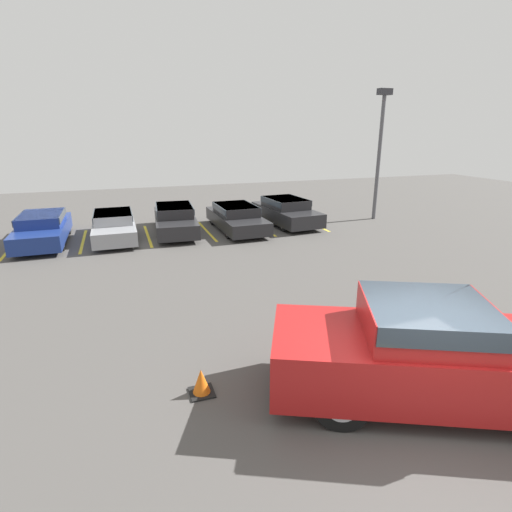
{
  "coord_description": "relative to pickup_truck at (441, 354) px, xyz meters",
  "views": [
    {
      "loc": [
        -4.12,
        -4.04,
        4.53
      ],
      "look_at": [
        -0.48,
        6.48,
        1.0
      ],
      "focal_mm": 28.0,
      "sensor_mm": 36.0,
      "label": 1
    }
  ],
  "objects": [
    {
      "name": "parked_sedan_a",
      "position": [
        -7.98,
        13.52,
        -0.26
      ],
      "size": [
        1.81,
        4.76,
        1.24
      ],
      "rotation": [
        0.0,
        0.0,
        -1.57
      ],
      "color": "navy",
      "rests_on": "ground_plane"
    },
    {
      "name": "parked_sedan_b",
      "position": [
        -5.19,
        13.34,
        -0.3
      ],
      "size": [
        1.71,
        4.57,
        1.16
      ],
      "rotation": [
        0.0,
        0.0,
        -1.57
      ],
      "color": "gray",
      "rests_on": "ground_plane"
    },
    {
      "name": "traffic_cone",
      "position": [
        -3.81,
        1.52,
        -0.7
      ],
      "size": [
        0.44,
        0.44,
        0.49
      ],
      "color": "black",
      "rests_on": "ground_plane"
    },
    {
      "name": "wheel_stop_curb",
      "position": [
        -5.25,
        15.83,
        -0.85
      ],
      "size": [
        1.63,
        0.2,
        0.14
      ],
      "primitive_type": "cube",
      "color": "#B7B2A8",
      "rests_on": "ground_plane"
    },
    {
      "name": "stall_stripe_f",
      "position": [
        4.25,
        13.34,
        -0.92
      ],
      "size": [
        0.12,
        4.0,
        0.01
      ],
      "primitive_type": "cube",
      "color": "yellow",
      "rests_on": "ground_plane"
    },
    {
      "name": "stall_stripe_d",
      "position": [
        -1.12,
        13.34,
        -0.92
      ],
      "size": [
        0.12,
        4.0,
        0.01
      ],
      "primitive_type": "cube",
      "color": "yellow",
      "rests_on": "ground_plane"
    },
    {
      "name": "ground_plane",
      "position": [
        -0.76,
        -0.52,
        -0.92
      ],
      "size": [
        60.0,
        60.0,
        0.0
      ],
      "primitive_type": "plane",
      "color": "#4C4947"
    },
    {
      "name": "stall_stripe_b",
      "position": [
        -6.49,
        13.34,
        -0.92
      ],
      "size": [
        0.12,
        4.0,
        0.01
      ],
      "primitive_type": "cube",
      "color": "yellow",
      "rests_on": "ground_plane"
    },
    {
      "name": "parked_sedan_d",
      "position": [
        0.27,
        13.15,
        -0.29
      ],
      "size": [
        1.88,
        4.77,
        1.18
      ],
      "rotation": [
        0.0,
        0.0,
        -1.56
      ],
      "color": "#232326",
      "rests_on": "ground_plane"
    },
    {
      "name": "stall_stripe_a",
      "position": [
        -9.18,
        13.34,
        -0.92
      ],
      "size": [
        0.12,
        4.0,
        0.01
      ],
      "primitive_type": "cube",
      "color": "yellow",
      "rests_on": "ground_plane"
    },
    {
      "name": "light_post",
      "position": [
        7.88,
        13.14,
        2.98
      ],
      "size": [
        0.7,
        0.36,
        6.45
      ],
      "color": "#515156",
      "rests_on": "ground_plane"
    },
    {
      "name": "parked_sedan_e",
      "position": [
        2.95,
        13.52,
        -0.23
      ],
      "size": [
        2.17,
        4.66,
        1.29
      ],
      "rotation": [
        0.0,
        0.0,
        -1.49
      ],
      "color": "#232326",
      "rests_on": "ground_plane"
    },
    {
      "name": "stall_stripe_c",
      "position": [
        -3.81,
        13.34,
        -0.92
      ],
      "size": [
        0.12,
        4.0,
        0.01
      ],
      "primitive_type": "cube",
      "color": "yellow",
      "rests_on": "ground_plane"
    },
    {
      "name": "stall_stripe_e",
      "position": [
        1.56,
        13.34,
        -0.92
      ],
      "size": [
        0.12,
        4.0,
        0.01
      ],
      "primitive_type": "cube",
      "color": "yellow",
      "rests_on": "ground_plane"
    },
    {
      "name": "pickup_truck",
      "position": [
        0.0,
        0.0,
        0.0
      ],
      "size": [
        5.95,
        4.18,
        1.84
      ],
      "rotation": [
        0.0,
        0.0,
        -0.43
      ],
      "color": "#A51919",
      "rests_on": "ground_plane"
    },
    {
      "name": "parked_sedan_c",
      "position": [
        -2.54,
        13.6,
        -0.26
      ],
      "size": [
        2.11,
        4.88,
        1.24
      ],
      "rotation": [
        0.0,
        0.0,
        -1.65
      ],
      "color": "#232326",
      "rests_on": "ground_plane"
    }
  ]
}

